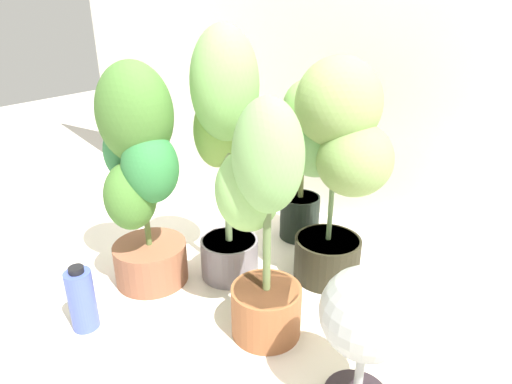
{
  "coord_description": "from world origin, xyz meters",
  "views": [
    {
      "loc": [
        0.86,
        -1.05,
        1.0
      ],
      "look_at": [
        0.06,
        0.18,
        0.37
      ],
      "focal_mm": 30.29,
      "sensor_mm": 36.0,
      "label": 1
    }
  ],
  "objects": [
    {
      "name": "ground_plane",
      "position": [
        0.0,
        0.0,
        0.0
      ],
      "size": [
        8.0,
        8.0,
        0.0
      ],
      "primitive_type": "plane",
      "color": "silver",
      "rests_on": "ground"
    },
    {
      "name": "mylar_back_wall",
      "position": [
        0.0,
        0.86,
        1.0
      ],
      "size": [
        3.2,
        0.01,
        2.0
      ],
      "primitive_type": "cube",
      "color": "silver",
      "rests_on": "ground"
    },
    {
      "name": "potted_plant_front_right",
      "position": [
        0.24,
        -0.07,
        0.43
      ],
      "size": [
        0.33,
        0.27,
        0.78
      ],
      "color": "#995833",
      "rests_on": "ground"
    },
    {
      "name": "potted_plant_back_right",
      "position": [
        0.3,
        0.33,
        0.52
      ],
      "size": [
        0.52,
        0.42,
        0.86
      ],
      "color": "black",
      "rests_on": "ground"
    },
    {
      "name": "potted_plant_center",
      "position": [
        -0.04,
        0.14,
        0.57
      ],
      "size": [
        0.34,
        0.33,
        0.95
      ],
      "color": "slate",
      "rests_on": "ground"
    },
    {
      "name": "potted_plant_back_center",
      "position": [
        0.06,
        0.57,
        0.41
      ],
      "size": [
        0.31,
        0.22,
        0.72
      ],
      "color": "black",
      "rests_on": "ground"
    },
    {
      "name": "potted_plant_front_left",
      "position": [
        -0.27,
        -0.07,
        0.47
      ],
      "size": [
        0.39,
        0.35,
        0.84
      ],
      "color": "brown",
      "rests_on": "ground"
    },
    {
      "name": "floor_fan",
      "position": [
        0.62,
        -0.18,
        0.28
      ],
      "size": [
        0.29,
        0.29,
        0.42
      ],
      "rotation": [
        0.0,
        0.0,
        1.85
      ],
      "color": "#281F25",
      "rests_on": "ground"
    },
    {
      "name": "nutrient_bottle",
      "position": [
        -0.26,
        -0.38,
        0.11
      ],
      "size": [
        0.09,
        0.09,
        0.24
      ],
      "color": "#4558B7",
      "rests_on": "ground"
    }
  ]
}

